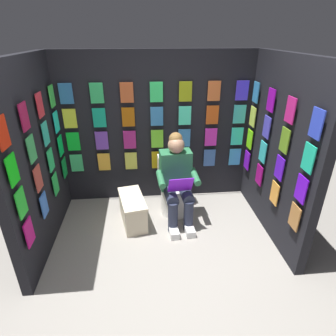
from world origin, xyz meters
TOP-DOWN VIEW (x-y plane):
  - ground_plane at (0.00, 0.00)m, footprint 30.00×30.00m
  - display_wall_back at (0.00, -1.79)m, footprint 2.75×0.14m
  - display_wall_left at (-1.37, -0.87)m, footprint 0.14×1.74m
  - display_wall_right at (1.37, -0.87)m, footprint 0.14×1.74m
  - toilet at (-0.20, -1.34)m, footprint 0.42×0.57m
  - person_reading at (-0.21, -1.12)m, footprint 0.55×0.70m
  - comic_longbox_near at (0.37, -1.09)m, footprint 0.40×0.67m

SIDE VIEW (x-z plane):
  - ground_plane at x=0.00m, z-range 0.00..0.00m
  - comic_longbox_near at x=0.37m, z-range 0.00..0.39m
  - toilet at x=-0.20m, z-range -0.06..0.71m
  - person_reading at x=-0.21m, z-range 0.00..1.20m
  - display_wall_left at x=-1.37m, z-range 0.00..2.12m
  - display_wall_right at x=1.37m, z-range 0.00..2.12m
  - display_wall_back at x=0.00m, z-range 0.00..2.12m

